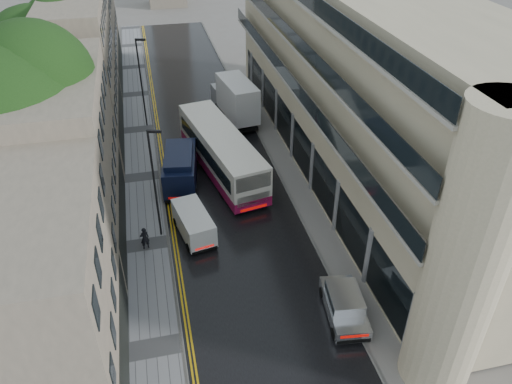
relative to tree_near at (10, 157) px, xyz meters
name	(u,v)px	position (x,y,z in m)	size (l,w,h in m)	color
road	(217,169)	(12.50, 7.50, -6.94)	(9.00, 85.00, 0.02)	black
left_sidewalk	(143,177)	(6.65, 7.50, -6.89)	(2.70, 85.00, 0.12)	gray
right_sidewalk	(283,161)	(17.90, 7.50, -6.89)	(1.80, 85.00, 0.12)	slate
old_shop_row	(81,97)	(3.05, 10.00, -0.95)	(4.50, 56.00, 12.00)	gray
modern_block	(355,81)	(22.80, 6.00, 0.05)	(8.00, 40.00, 14.00)	beige
tree_near	(10,157)	(0.00, 0.00, 0.00)	(10.56, 10.56, 13.89)	black
tree_far	(46,82)	(0.30, 13.00, -0.72)	(9.24, 9.24, 12.46)	black
cream_bus	(222,178)	(12.21, 3.41, -5.23)	(2.82, 12.41, 3.38)	white
white_lorry	(230,109)	(14.84, 14.08, -4.90)	(2.32, 7.73, 4.06)	silver
silver_hatchback	(335,327)	(15.67, -10.47, -6.14)	(1.84, 4.20, 1.57)	silver
white_van	(189,240)	(9.17, -2.01, -5.99)	(1.77, 4.12, 1.87)	silver
navy_van	(164,182)	(8.20, 4.20, -5.48)	(2.27, 5.68, 2.90)	black
pedestrian	(145,238)	(6.52, -1.17, -6.04)	(0.58, 0.38, 1.58)	black
lamp_post_near	(155,186)	(7.56, 0.01, -3.03)	(0.85, 0.19, 7.59)	black
lamp_post_far	(142,84)	(7.41, 16.48, -2.85)	(0.89, 0.20, 7.94)	black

